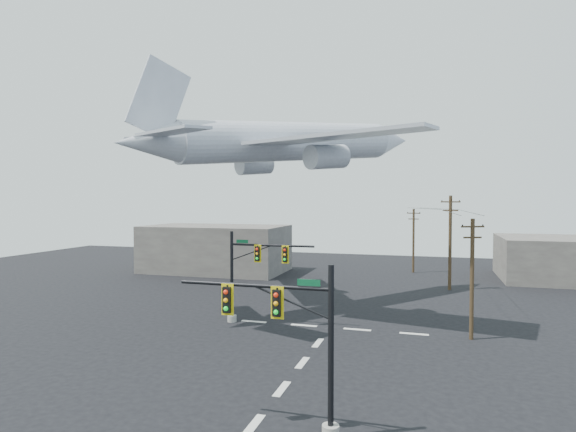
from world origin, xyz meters
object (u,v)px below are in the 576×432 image
(utility_pole_a, at_px, (472,276))
(signal_mast_far, at_px, (249,274))
(signal_mast_near, at_px, (296,342))
(utility_pole_b, at_px, (450,241))
(utility_pole_c, at_px, (413,239))
(airliner, at_px, (290,143))

(utility_pole_a, bearing_deg, signal_mast_far, 156.55)
(signal_mast_near, xyz_separation_m, utility_pole_a, (7.86, 15.90, 0.56))
(utility_pole_b, height_order, utility_pole_c, utility_pole_b)
(signal_mast_near, distance_m, signal_mast_far, 17.58)
(signal_mast_far, xyz_separation_m, utility_pole_a, (15.94, 0.29, 0.51))
(utility_pole_c, bearing_deg, utility_pole_b, -67.90)
(utility_pole_b, height_order, airliner, airliner)
(signal_mast_near, relative_size, utility_pole_b, 0.70)
(signal_mast_near, bearing_deg, utility_pole_a, 63.70)
(signal_mast_near, relative_size, signal_mast_far, 0.98)
(utility_pole_a, distance_m, airliner, 18.97)
(signal_mast_far, bearing_deg, utility_pole_c, 69.50)
(signal_mast_near, bearing_deg, airliner, 106.85)
(utility_pole_c, bearing_deg, signal_mast_far, -108.33)
(signal_mast_far, distance_m, utility_pole_a, 15.95)
(utility_pole_a, xyz_separation_m, airliner, (-14.64, 6.47, 10.18))
(utility_pole_b, bearing_deg, signal_mast_far, -112.90)
(utility_pole_a, relative_size, airliner, 0.30)
(utility_pole_b, bearing_deg, signal_mast_near, -85.39)
(utility_pole_b, bearing_deg, airliner, -123.22)
(signal_mast_near, xyz_separation_m, utility_pole_b, (7.12, 34.20, 1.44))
(utility_pole_b, relative_size, utility_pole_c, 1.20)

